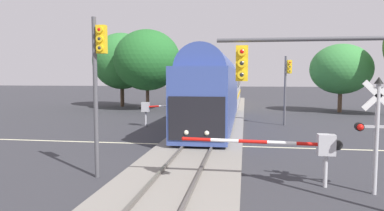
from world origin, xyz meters
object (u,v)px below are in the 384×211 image
crossing_signal_mast (377,123)px  traffic_signal_near_right (338,75)px  traffic_signal_median (98,71)px  crossing_gate_near (309,146)px  oak_far_right (341,69)px  pine_left_background (122,61)px  traffic_signal_far_side (287,79)px  crossing_gate_far (154,107)px  oak_behind_train (147,60)px  commuter_train (222,85)px

crossing_signal_mast → traffic_signal_near_right: size_ratio=0.72×
traffic_signal_median → crossing_signal_mast: bearing=-3.0°
crossing_gate_near → oak_far_right: oak_far_right is taller
crossing_signal_mast → pine_left_background: pine_left_background is taller
crossing_gate_near → crossing_signal_mast: (1.94, -0.56, 0.88)m
traffic_signal_far_side → oak_far_right: size_ratio=0.74×
traffic_signal_median → traffic_signal_far_side: size_ratio=1.12×
crossing_gate_near → crossing_gate_far: bearing=124.0°
crossing_gate_near → crossing_gate_far: (-8.83, 13.12, 0.04)m
traffic_signal_median → oak_far_right: (14.96, 26.26, 0.55)m
crossing_gate_near → traffic_signal_far_side: 15.36m
oak_behind_train → pine_left_background: bearing=138.2°
oak_far_right → oak_behind_train: oak_behind_train is taller
crossing_gate_far → traffic_signal_near_right: size_ratio=1.11×
traffic_signal_far_side → pine_left_background: 23.11m
crossing_signal_mast → oak_far_right: size_ratio=0.53×
commuter_train → oak_behind_train: bearing=163.4°
traffic_signal_far_side → crossing_signal_mast: bearing=-86.5°
crossing_gate_near → traffic_signal_median: (-7.39, -0.07, 2.51)m
commuter_train → traffic_signal_median: (-2.94, -23.17, 1.11)m
commuter_train → oak_behind_train: oak_behind_train is taller
crossing_gate_near → oak_far_right: (7.57, 26.19, 3.06)m
commuter_train → traffic_signal_far_side: commuter_train is taller
commuter_train → traffic_signal_median: size_ratio=6.87×
commuter_train → pine_left_background: 14.42m
traffic_signal_near_right → crossing_signal_mast: bearing=43.7°
commuter_train → oak_far_right: oak_far_right is taller
commuter_train → crossing_signal_mast: (6.38, -23.66, -0.53)m
commuter_train → oak_behind_train: size_ratio=4.56×
pine_left_background → crossing_signal_mast: bearing=-57.6°
oak_behind_train → pine_left_background: pine_left_background is taller
traffic_signal_far_side → oak_far_right: oak_far_right is taller
pine_left_background → oak_behind_train: bearing=-41.8°
crossing_gate_far → traffic_signal_far_side: traffic_signal_far_side is taller
traffic_signal_median → traffic_signal_near_right: 8.01m
traffic_signal_near_right → oak_behind_train: oak_behind_train is taller
crossing_signal_mast → traffic_signal_near_right: 2.64m
crossing_gate_far → oak_behind_train: bearing=107.7°
oak_far_right → traffic_signal_median: bearing=-119.7°
traffic_signal_near_right → traffic_signal_median: bearing=165.5°
crossing_gate_near → oak_behind_train: oak_behind_train is taller
crossing_gate_far → pine_left_background: bearing=116.9°
pine_left_background → commuter_train: bearing=-26.6°
traffic_signal_median → traffic_signal_near_right: bearing=-14.5°
crossing_gate_far → traffic_signal_near_right: (9.19, -15.18, 2.34)m
oak_far_right → pine_left_background: pine_left_background is taller
oak_behind_train → crossing_gate_near: bearing=-63.4°
traffic_signal_near_right → pine_left_background: 36.07m
crossing_gate_far → oak_behind_train: oak_behind_train is taller
commuter_train → traffic_signal_near_right: commuter_train is taller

